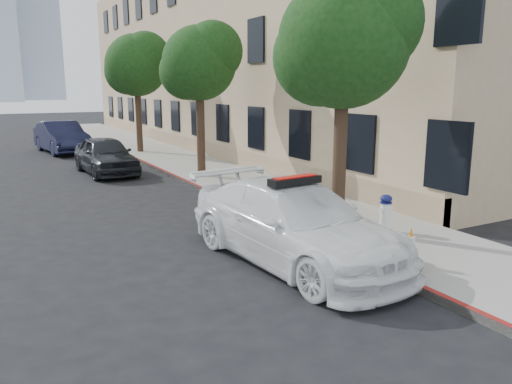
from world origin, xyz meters
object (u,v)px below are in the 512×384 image
object	(u,v)px
police_car	(294,223)
traffic_cone	(410,246)
parked_car_far	(62,137)
fire_hydrant	(385,213)
parked_car_mid	(106,155)

from	to	relation	value
police_car	traffic_cone	bearing A→B (deg)	-51.76
parked_car_far	fire_hydrant	size ratio (longest dim) A/B	5.79
parked_car_mid	parked_car_far	bearing A→B (deg)	91.21
police_car	parked_car_far	bearing A→B (deg)	88.89
police_car	parked_car_far	size ratio (longest dim) A/B	1.12
parked_car_far	police_car	bearing A→B (deg)	-92.74
parked_car_far	fire_hydrant	xyz separation A→B (m)	(4.19, -19.18, -0.24)
parked_car_mid	fire_hydrant	xyz separation A→B (m)	(3.62, -11.60, -0.17)
parked_car_mid	police_car	bearing A→B (deg)	-88.39
parked_car_far	fire_hydrant	distance (m)	19.63
parked_car_far	traffic_cone	bearing A→B (deg)	-89.06
fire_hydrant	traffic_cone	world-z (taller)	fire_hydrant
police_car	fire_hydrant	xyz separation A→B (m)	(2.63, 0.32, -0.21)
police_car	parked_car_mid	xyz separation A→B (m)	(-0.98, 11.92, -0.04)
police_car	fire_hydrant	distance (m)	2.66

